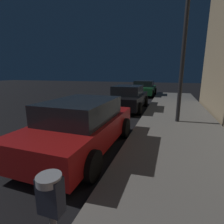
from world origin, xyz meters
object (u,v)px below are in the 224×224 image
parking_meter (52,211)px  street_lamp (186,21)px  car_red (82,125)px  car_black (128,98)px  car_green (144,88)px

parking_meter → street_lamp: street_lamp is taller
car_red → car_black: same height
car_green → street_lamp: street_lamp is taller
street_lamp → parking_meter: bearing=-100.5°
car_black → car_green: (-0.00, 6.60, 0.01)m
street_lamp → car_black: bearing=137.9°
parking_meter → street_lamp: (1.23, 6.58, 2.93)m
car_green → car_red: bearing=-90.0°
street_lamp → car_red: bearing=-128.8°
car_red → car_green: bearing=90.0°
car_red → street_lamp: size_ratio=0.70×
parking_meter → car_black: 9.17m
parking_meter → car_green: bearing=95.4°
car_black → car_red: bearing=-90.0°
car_black → street_lamp: (2.71, -2.45, 3.35)m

